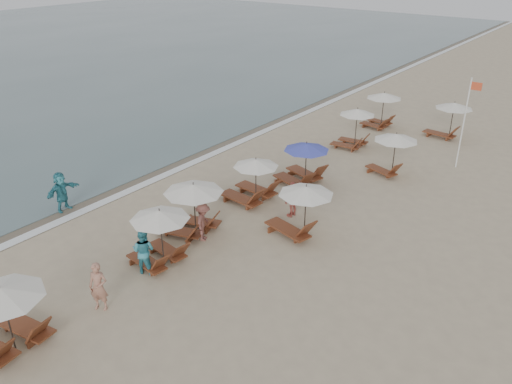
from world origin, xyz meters
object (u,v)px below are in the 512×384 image
Objects in this scene: lounger_station_5 at (353,128)px; waterline_walker at (61,192)px; lounger_station_4 at (301,164)px; inland_station_1 at (391,148)px; beachgoer_mid_a at (144,251)px; lounger_station_6 at (380,108)px; beachgoer_near at (98,287)px; flag_pole_near at (465,119)px; lounger_station_0 at (3,316)px; lounger_station_3 at (251,181)px; lounger_station_2 at (191,207)px; inland_station_0 at (297,207)px; inland_station_2 at (448,116)px; beachgoer_mid_b at (203,222)px; lounger_station_1 at (158,236)px; beachgoer_far_a at (293,199)px.

lounger_station_5 is 1.29× the size of waterline_walker.
inland_station_1 reaches higher than lounger_station_4.
beachgoer_mid_a is at bearing -104.90° from waterline_walker.
beachgoer_near is (0.81, -22.77, -0.40)m from lounger_station_6.
flag_pole_near is at bearing 6.97° from lounger_station_5.
lounger_station_0 is 1.04× the size of lounger_station_3.
lounger_station_6 is 1.41× the size of beachgoer_near.
lounger_station_0 is 8.84m from waterline_walker.
lounger_station_2 is at bearing -91.04° from lounger_station_3.
inland_station_0 is at bearing 73.12° from lounger_station_0.
lounger_station_6 is 0.50× the size of flag_pole_near.
lounger_station_5 reaches higher than lounger_station_0.
lounger_station_2 reaches higher than inland_station_1.
inland_station_2 reaches higher than lounger_station_4.
inland_station_0 is at bearing -104.67° from flag_pole_near.
lounger_station_0 is 15.10m from lounger_station_4.
lounger_station_3 is at bearing 68.09° from beachgoer_near.
flag_pole_near is (2.10, -4.28, 1.30)m from inland_station_2.
flag_pole_near is at bearing -51.22° from beachgoer_mid_b.
inland_station_2 is 1.46× the size of waterline_walker.
beachgoer_near is 5.30m from beachgoer_mid_b.
lounger_station_1 reaches higher than waterline_walker.
lounger_station_1 reaches higher than lounger_station_3.
beachgoer_far_a is (1.73, 3.86, 0.01)m from beachgoer_mid_b.
lounger_station_2 is 1.67× the size of beachgoer_mid_b.
lounger_station_4 is (0.28, 9.29, -0.16)m from lounger_station_1.
inland_station_2 is (3.80, 20.33, 0.20)m from lounger_station_1.
lounger_station_2 is 1.02× the size of lounger_station_3.
lounger_station_1 is 0.77m from beachgoer_mid_a.
lounger_station_0 is 1.69× the size of beachgoer_far_a.
lounger_station_1 is at bearing -75.86° from lounger_station_2.
inland_station_0 is 0.59× the size of flag_pole_near.
inland_station_0 is 11.70m from flag_pole_near.
lounger_station_3 is 8.48m from waterline_walker.
lounger_station_2 is at bearing -90.74° from lounger_station_6.
beachgoer_mid_a is 0.37× the size of flag_pole_near.
flag_pole_near is at bearing 162.58° from beachgoer_far_a.
lounger_station_6 is 13.80m from beachgoer_far_a.
inland_station_1 is at bearing -123.54° from beachgoer_mid_a.
lounger_station_6 is at bearing 94.48° from lounger_station_5.
lounger_station_0 reaches higher than beachgoer_mid_a.
lounger_station_6 is at bearing -171.83° from inland_station_2.
inland_station_1 is 14.07m from beachgoer_mid_a.
lounger_station_4 is at bearing -130.30° from inland_station_1.
lounger_station_3 is 1.65× the size of beachgoer_mid_b.
lounger_station_2 is 1.05× the size of inland_station_1.
beachgoer_far_a is at bearing -78.21° from lounger_station_5.
lounger_station_0 is at bearing -90.65° from lounger_station_5.
lounger_station_0 is 0.97× the size of inland_station_0.
lounger_station_3 is 0.93× the size of inland_station_0.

